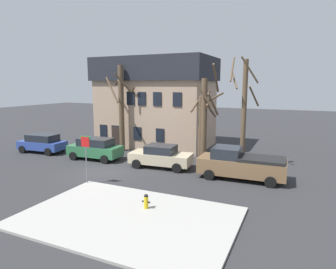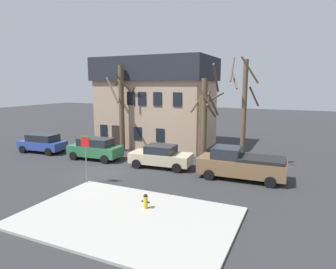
% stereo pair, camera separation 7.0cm
% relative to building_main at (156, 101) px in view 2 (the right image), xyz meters
% --- Properties ---
extents(ground_plane, '(120.00, 120.00, 0.00)m').
position_rel_building_main_xyz_m(ground_plane, '(0.93, -10.10, -4.39)').
color(ground_plane, '#2D2D30').
extents(sidewalk_slab, '(9.71, 6.42, 0.12)m').
position_rel_building_main_xyz_m(sidewalk_slab, '(6.32, -15.51, -4.33)').
color(sidewalk_slab, '#A8A59E').
rests_on(sidewalk_slab, ground_plane).
extents(building_main, '(11.17, 6.74, 8.59)m').
position_rel_building_main_xyz_m(building_main, '(0.00, 0.00, 0.00)').
color(building_main, tan).
rests_on(building_main, ground_plane).
extents(tree_bare_near, '(2.69, 2.71, 8.09)m').
position_rel_building_main_xyz_m(tree_bare_near, '(-1.60, -3.77, -0.17)').
color(tree_bare_near, brown).
rests_on(tree_bare_near, ground_plane).
extents(tree_bare_mid, '(2.75, 2.51, 5.60)m').
position_rel_building_main_xyz_m(tree_bare_mid, '(6.01, -3.69, -1.55)').
color(tree_bare_mid, brown).
rests_on(tree_bare_mid, ground_plane).
extents(tree_bare_far, '(2.17, 2.15, 7.58)m').
position_rel_building_main_xyz_m(tree_bare_far, '(6.39, -4.27, -0.83)').
color(tree_bare_far, brown).
rests_on(tree_bare_far, ground_plane).
extents(tree_bare_end, '(2.03, 1.91, 8.02)m').
position_rel_building_main_xyz_m(tree_bare_end, '(9.53, -5.22, -0.20)').
color(tree_bare_end, brown).
rests_on(tree_bare_end, ground_plane).
extents(car_blue_wagon, '(4.35, 2.28, 1.66)m').
position_rel_building_main_xyz_m(car_blue_wagon, '(-7.78, -7.36, -3.53)').
color(car_blue_wagon, '#2D4799').
rests_on(car_blue_wagon, ground_plane).
extents(car_green_wagon, '(4.46, 2.19, 1.76)m').
position_rel_building_main_xyz_m(car_green_wagon, '(-1.86, -7.40, -3.48)').
color(car_green_wagon, '#2D6B42').
rests_on(car_green_wagon, ground_plane).
extents(car_beige_sedan, '(4.67, 2.37, 1.66)m').
position_rel_building_main_xyz_m(car_beige_sedan, '(4.04, -7.30, -3.56)').
color(car_beige_sedan, '#C6B793').
rests_on(car_beige_sedan, ground_plane).
extents(pickup_truck_brown, '(5.54, 2.43, 2.02)m').
position_rel_building_main_xyz_m(pickup_truck_brown, '(9.90, -7.57, -3.41)').
color(pickup_truck_brown, brown).
rests_on(pickup_truck_brown, ground_plane).
extents(fire_hydrant, '(0.42, 0.22, 0.72)m').
position_rel_building_main_xyz_m(fire_hydrant, '(6.67, -14.42, -3.90)').
color(fire_hydrant, gold).
rests_on(fire_hydrant, sidewalk_slab).
extents(street_sign_pole, '(0.76, 0.07, 3.00)m').
position_rel_building_main_xyz_m(street_sign_pole, '(1.55, -12.57, -2.30)').
color(street_sign_pole, slate).
rests_on(street_sign_pole, ground_plane).
extents(bicycle_leaning, '(1.67, 0.63, 1.03)m').
position_rel_building_main_xyz_m(bicycle_leaning, '(-4.14, -5.71, -4.03)').
color(bicycle_leaning, black).
rests_on(bicycle_leaning, ground_plane).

